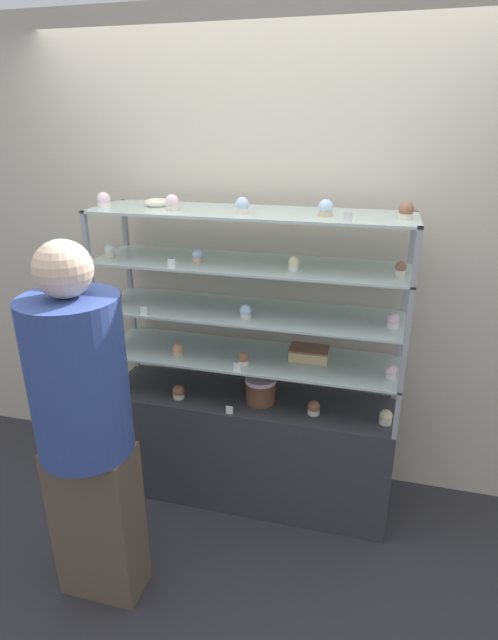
% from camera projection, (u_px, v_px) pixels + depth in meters
% --- Properties ---
extents(ground_plane, '(20.00, 20.00, 0.00)m').
position_uv_depth(ground_plane, '(249.00, 491.00, 2.96)').
color(ground_plane, '#2D2D33').
extents(back_wall, '(8.00, 0.05, 2.60)m').
position_uv_depth(back_wall, '(265.00, 264.00, 2.80)').
color(back_wall, beige).
rests_on(back_wall, ground_plane).
extents(display_base, '(1.55, 0.42, 0.64)m').
position_uv_depth(display_base, '(249.00, 446.00, 2.84)').
color(display_base, '#333338').
rests_on(display_base, ground_plane).
extents(display_riser_lower, '(1.55, 0.42, 0.25)m').
position_uv_depth(display_riser_lower, '(249.00, 358.00, 2.64)').
color(display_riser_lower, '#99999E').
rests_on(display_riser_lower, display_base).
extents(display_riser_middle, '(1.55, 0.42, 0.25)m').
position_uv_depth(display_riser_middle, '(249.00, 313.00, 2.55)').
color(display_riser_middle, '#99999E').
rests_on(display_riser_middle, display_riser_lower).
extents(display_riser_upper, '(1.55, 0.42, 0.25)m').
position_uv_depth(display_riser_upper, '(249.00, 266.00, 2.45)').
color(display_riser_upper, '#99999E').
rests_on(display_riser_upper, display_riser_middle).
extents(display_riser_top, '(1.55, 0.42, 0.25)m').
position_uv_depth(display_riser_top, '(249.00, 214.00, 2.36)').
color(display_riser_top, '#99999E').
rests_on(display_riser_top, display_riser_upper).
extents(layer_cake_centerpiece, '(0.17, 0.17, 0.14)m').
position_uv_depth(layer_cake_centerpiece, '(261.00, 390.00, 2.66)').
color(layer_cake_centerpiece, brown).
rests_on(layer_cake_centerpiece, display_base).
extents(sheet_cake_frosted, '(0.20, 0.13, 0.06)m').
position_uv_depth(sheet_cake_frosted, '(309.00, 353.00, 2.58)').
color(sheet_cake_frosted, '#DBBC84').
rests_on(sheet_cake_frosted, display_riser_lower).
extents(cupcake_0, '(0.06, 0.06, 0.08)m').
position_uv_depth(cupcake_0, '(119.00, 384.00, 2.79)').
color(cupcake_0, beige).
rests_on(cupcake_0, display_base).
extents(cupcake_1, '(0.06, 0.06, 0.08)m').
position_uv_depth(cupcake_1, '(179.00, 392.00, 2.71)').
color(cupcake_1, beige).
rests_on(cupcake_1, display_base).
extents(cupcake_2, '(0.06, 0.06, 0.08)m').
position_uv_depth(cupcake_2, '(314.00, 408.00, 2.56)').
color(cupcake_2, beige).
rests_on(cupcake_2, display_base).
extents(cupcake_3, '(0.06, 0.06, 0.08)m').
position_uv_depth(cupcake_3, '(386.00, 417.00, 2.47)').
color(cupcake_3, beige).
rests_on(cupcake_3, display_base).
extents(price_tag_0, '(0.04, 0.00, 0.04)m').
position_uv_depth(price_tag_0, '(229.00, 410.00, 2.56)').
color(price_tag_0, white).
rests_on(price_tag_0, display_base).
extents(cupcake_4, '(0.06, 0.06, 0.07)m').
position_uv_depth(cupcake_4, '(117.00, 344.00, 2.69)').
color(cupcake_4, white).
rests_on(cupcake_4, display_riser_lower).
extents(cupcake_5, '(0.06, 0.06, 0.07)m').
position_uv_depth(cupcake_5, '(178.00, 350.00, 2.62)').
color(cupcake_5, '#CCB28C').
rests_on(cupcake_5, display_riser_lower).
extents(cupcake_6, '(0.06, 0.06, 0.07)m').
position_uv_depth(cupcake_6, '(243.00, 359.00, 2.53)').
color(cupcake_6, white).
rests_on(cupcake_6, display_riser_lower).
extents(cupcake_7, '(0.06, 0.06, 0.07)m').
position_uv_depth(cupcake_7, '(391.00, 372.00, 2.39)').
color(cupcake_7, white).
rests_on(cupcake_7, display_riser_lower).
extents(price_tag_1, '(0.04, 0.00, 0.04)m').
position_uv_depth(price_tag_1, '(237.00, 367.00, 2.46)').
color(price_tag_1, white).
rests_on(price_tag_1, display_riser_lower).
extents(cupcake_8, '(0.06, 0.06, 0.07)m').
position_uv_depth(cupcake_8, '(116.00, 296.00, 2.66)').
color(cupcake_8, white).
rests_on(cupcake_8, display_riser_middle).
extents(cupcake_9, '(0.06, 0.06, 0.07)m').
position_uv_depth(cupcake_9, '(246.00, 312.00, 2.43)').
color(cupcake_9, beige).
rests_on(cupcake_9, display_riser_middle).
extents(cupcake_10, '(0.06, 0.06, 0.07)m').
position_uv_depth(cupcake_10, '(393.00, 321.00, 2.33)').
color(cupcake_10, white).
rests_on(cupcake_10, display_riser_middle).
extents(price_tag_2, '(0.04, 0.00, 0.04)m').
position_uv_depth(price_tag_2, '(144.00, 311.00, 2.48)').
color(price_tag_2, white).
rests_on(price_tag_2, display_riser_middle).
extents(cupcake_11, '(0.05, 0.05, 0.07)m').
position_uv_depth(cupcake_11, '(110.00, 251.00, 2.54)').
color(cupcake_11, beige).
rests_on(cupcake_11, display_riser_upper).
extents(cupcake_12, '(0.05, 0.05, 0.07)m').
position_uv_depth(cupcake_12, '(198.00, 256.00, 2.44)').
color(cupcake_12, '#CCB28C').
rests_on(cupcake_12, display_riser_upper).
extents(cupcake_13, '(0.05, 0.05, 0.07)m').
position_uv_depth(cupcake_13, '(294.00, 264.00, 2.31)').
color(cupcake_13, white).
rests_on(cupcake_13, display_riser_upper).
extents(cupcake_14, '(0.05, 0.05, 0.07)m').
position_uv_depth(cupcake_14, '(401.00, 269.00, 2.22)').
color(cupcake_14, beige).
rests_on(cupcake_14, display_riser_upper).
extents(price_tag_3, '(0.04, 0.00, 0.04)m').
position_uv_depth(price_tag_3, '(172.00, 264.00, 2.35)').
color(price_tag_3, white).
rests_on(price_tag_3, display_riser_upper).
extents(cupcake_15, '(0.07, 0.07, 0.07)m').
position_uv_depth(cupcake_15, '(104.00, 200.00, 2.44)').
color(cupcake_15, white).
rests_on(cupcake_15, display_riser_top).
extents(cupcake_16, '(0.07, 0.07, 0.07)m').
position_uv_depth(cupcake_16, '(172.00, 203.00, 2.37)').
color(cupcake_16, beige).
rests_on(cupcake_16, display_riser_top).
extents(cupcake_17, '(0.07, 0.07, 0.07)m').
position_uv_depth(cupcake_17, '(242.00, 206.00, 2.28)').
color(cupcake_17, beige).
rests_on(cupcake_17, display_riser_top).
extents(cupcake_18, '(0.07, 0.07, 0.07)m').
position_uv_depth(cupcake_18, '(326.00, 208.00, 2.21)').
color(cupcake_18, '#CCB28C').
rests_on(cupcake_18, display_riser_top).
extents(cupcake_19, '(0.07, 0.07, 0.07)m').
position_uv_depth(cupcake_19, '(406.00, 211.00, 2.14)').
color(cupcake_19, beige).
rests_on(cupcake_19, display_riser_top).
extents(price_tag_4, '(0.04, 0.00, 0.04)m').
position_uv_depth(price_tag_4, '(348.00, 217.00, 2.07)').
color(price_tag_4, white).
rests_on(price_tag_4, display_riser_top).
extents(donut_glazed, '(0.12, 0.12, 0.03)m').
position_uv_depth(donut_glazed, '(157.00, 203.00, 2.50)').
color(donut_glazed, '#EFE5CC').
rests_on(donut_glazed, display_riser_top).
extents(customer_figure, '(0.39, 0.39, 1.65)m').
position_uv_depth(customer_figure, '(85.00, 425.00, 2.04)').
color(customer_figure, brown).
rests_on(customer_figure, ground_plane).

